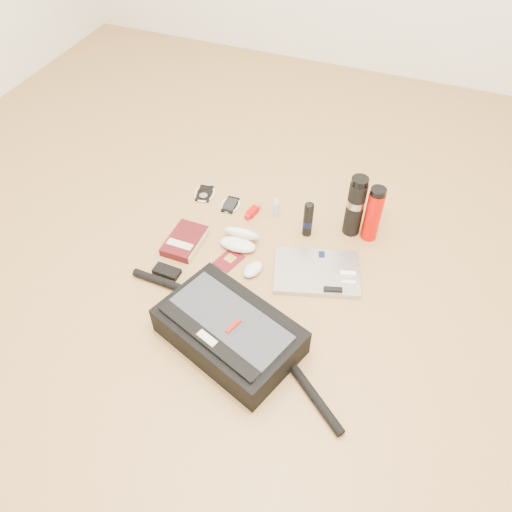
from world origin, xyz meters
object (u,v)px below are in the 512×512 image
(messenger_bag, at_px, (229,331))
(thermos_black, at_px, (355,206))
(laptop, at_px, (317,272))
(thermos_red, at_px, (373,214))
(book, at_px, (185,241))

(messenger_bag, bearing_deg, thermos_black, 89.31)
(laptop, relative_size, thermos_black, 1.36)
(thermos_red, bearing_deg, thermos_black, 176.30)
(laptop, bearing_deg, thermos_red, 46.24)
(messenger_bag, relative_size, thermos_black, 3.29)
(messenger_bag, xyz_separation_m, thermos_black, (0.28, 0.74, 0.09))
(book, distance_m, thermos_black, 0.76)
(laptop, relative_size, book, 1.92)
(laptop, distance_m, thermos_red, 0.36)
(messenger_bag, height_order, book, messenger_bag)
(messenger_bag, distance_m, laptop, 0.49)
(book, bearing_deg, laptop, 4.62)
(laptop, height_order, thermos_red, thermos_red)
(thermos_black, height_order, thermos_red, thermos_black)
(messenger_bag, height_order, laptop, messenger_bag)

